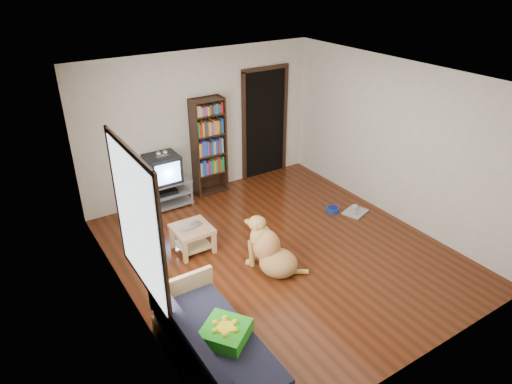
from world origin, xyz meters
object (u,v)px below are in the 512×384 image
grey_rag (355,212)px  dog (270,251)px  green_cushion (225,332)px  dog_bowl (333,209)px  sofa (213,349)px  laptop (193,227)px  coffee_table (192,234)px  crt_tv (162,168)px  bookshelf (209,142)px  tv_stand (165,193)px

grey_rag → dog: size_ratio=0.44×
green_cushion → dog_bowl: green_cushion is taller
green_cushion → dog: bearing=4.9°
dog_bowl → sofa: sofa is taller
laptop → coffee_table: (-0.00, 0.03, -0.13)m
dog_bowl → dog: size_ratio=0.24×
crt_tv → laptop: bearing=-96.8°
crt_tv → coffee_table: bearing=-96.9°
dog → laptop: bearing=126.0°
dog_bowl → coffee_table: size_ratio=0.40×
grey_rag → bookshelf: bearing=129.6°
green_cushion → coffee_table: 2.32m
tv_stand → bookshelf: (0.95, 0.09, 0.73)m
grey_rag → crt_tv: crt_tv is taller
coffee_table → dog: bearing=-54.9°
green_cushion → dog_bowl: 3.80m
dog_bowl → crt_tv: 3.04m
laptop → crt_tv: crt_tv is taller
dog_bowl → tv_stand: size_ratio=0.24×
crt_tv → bookshelf: (0.95, 0.07, 0.26)m
sofa → dog_bowl: bearing=29.4°
crt_tv → bookshelf: bearing=4.3°
tv_stand → crt_tv: size_ratio=1.55×
tv_stand → sofa: (-0.97, -3.63, -0.01)m
green_cushion → tv_stand: size_ratio=0.50×
grey_rag → coffee_table: coffee_table is taller
grey_rag → dog: (-2.15, -0.51, 0.28)m
dog → sofa: bearing=-143.2°
bookshelf → laptop: bearing=-125.1°
crt_tv → sofa: bearing=-104.9°
dog_bowl → sofa: bearing=-150.6°
bookshelf → dog: 2.72m
tv_stand → coffee_table: size_ratio=1.64×
bookshelf → coffee_table: 2.08m
green_cushion → tv_stand: green_cushion is taller
green_cushion → grey_rag: size_ratio=1.13×
bookshelf → coffee_table: bookshelf is taller
grey_rag → green_cushion: bearing=-154.1°
grey_rag → dog: 2.23m
green_cushion → crt_tv: crt_tv is taller
laptop → tv_stand: tv_stand is taller
laptop → bookshelf: bookshelf is taller
tv_stand → crt_tv: bearing=90.0°
bookshelf → coffee_table: size_ratio=3.27×
bookshelf → dog_bowl: bearing=-52.1°
laptop → dog_bowl: size_ratio=1.49×
dog_bowl → grey_rag: bearing=-39.8°
coffee_table → dog: size_ratio=0.61×
grey_rag → dog: dog is taller
crt_tv → dog: bearing=-78.2°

